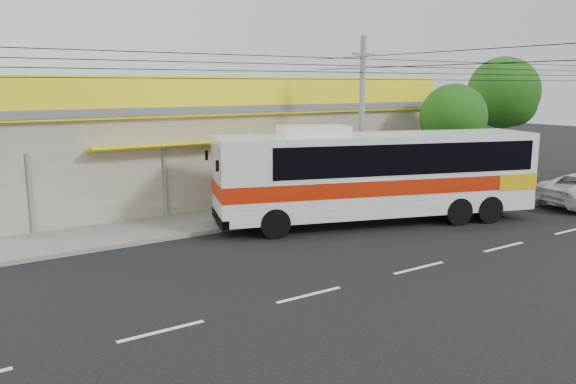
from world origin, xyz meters
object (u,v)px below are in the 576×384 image
(utility_pole, at_px, (363,68))
(tree_near, at_px, (455,119))
(coach_bus, at_px, (382,171))
(tree_far, at_px, (505,95))

(utility_pole, height_order, tree_near, utility_pole)
(coach_bus, distance_m, tree_far, 15.70)
(coach_bus, bearing_deg, tree_near, 38.31)
(tree_near, bearing_deg, tree_far, 19.31)
(coach_bus, xyz_separation_m, tree_far, (14.55, 5.24, 2.68))
(tree_near, xyz_separation_m, tree_far, (7.32, 2.56, 1.07))
(utility_pole, bearing_deg, tree_far, 13.57)
(utility_pole, bearing_deg, tree_near, 7.04)
(tree_far, bearing_deg, coach_bus, -160.19)
(coach_bus, xyz_separation_m, utility_pole, (0.48, 1.84, 3.96))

